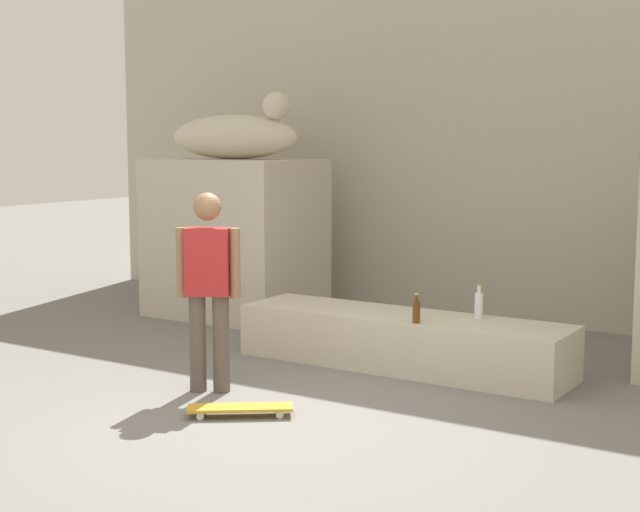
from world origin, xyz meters
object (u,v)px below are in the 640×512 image
Objects in this scene: statue_reclining_left at (237,135)px; bottle_brown at (416,311)px; bottle_clear at (479,305)px; skateboard at (240,408)px; skater at (208,283)px.

bottle_brown is (3.13, -1.49, -1.55)m from statue_reclining_left.
statue_reclining_left is 3.95m from bottle_clear.
skateboard is at bearing -62.91° from statue_reclining_left.
bottle_clear is (3.51, -1.00, -1.53)m from statue_reclining_left.
skater is at bearing -133.35° from bottle_brown.
statue_reclining_left is at bearing -83.14° from skater.
statue_reclining_left is at bearing 164.15° from bottle_clear.
skater is (1.88, -2.82, -1.23)m from statue_reclining_left.
statue_reclining_left is 3.80m from bottle_brown.
bottle_brown is at bearing -160.11° from skater.
skater is at bearing -131.80° from bottle_clear.
skateboard is (2.52, -3.25, -2.08)m from statue_reclining_left.
statue_reclining_left reaches higher than skateboard.
bottle_brown is (0.61, 1.75, 0.54)m from skateboard.
skateboard is 1.93m from bottle_brown.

